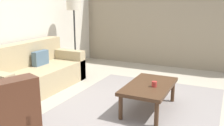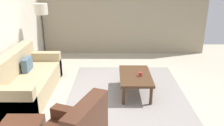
% 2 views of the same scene
% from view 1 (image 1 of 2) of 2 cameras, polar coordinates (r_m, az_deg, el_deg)
% --- Properties ---
extents(ground_plane, '(8.00, 8.00, 0.00)m').
position_cam_1_polar(ground_plane, '(3.90, 5.15, -10.94)').
color(ground_plane, '#B2A893').
extents(rear_partition, '(6.00, 0.12, 2.80)m').
position_cam_1_polar(rear_partition, '(5.07, -23.60, 10.09)').
color(rear_partition, silver).
rests_on(rear_partition, ground_plane).
extents(stone_feature_panel, '(0.12, 5.20, 2.80)m').
position_cam_1_polar(stone_feature_panel, '(6.45, 15.08, 11.31)').
color(stone_feature_panel, gray).
rests_on(stone_feature_panel, ground_plane).
extents(area_rug, '(3.28, 2.40, 0.01)m').
position_cam_1_polar(area_rug, '(3.90, 5.15, -10.88)').
color(area_rug, gray).
rests_on(area_rug, ground_plane).
extents(couch_main, '(2.13, 0.89, 0.88)m').
position_cam_1_polar(couch_main, '(4.93, -18.03, -2.56)').
color(couch_main, tan).
rests_on(couch_main, ground_plane).
extents(coffee_table, '(1.10, 0.64, 0.41)m').
position_cam_1_polar(coffee_table, '(3.85, 8.52, -5.60)').
color(coffee_table, '#472D1C').
rests_on(coffee_table, ground_plane).
extents(cup, '(0.08, 0.08, 0.08)m').
position_cam_1_polar(cup, '(3.74, 9.64, -4.78)').
color(cup, '#B2332D').
rests_on(cup, coffee_table).
extents(lamp_standing, '(0.32, 0.32, 1.71)m').
position_cam_1_polar(lamp_standing, '(5.78, -8.71, 11.46)').
color(lamp_standing, black).
rests_on(lamp_standing, ground_plane).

